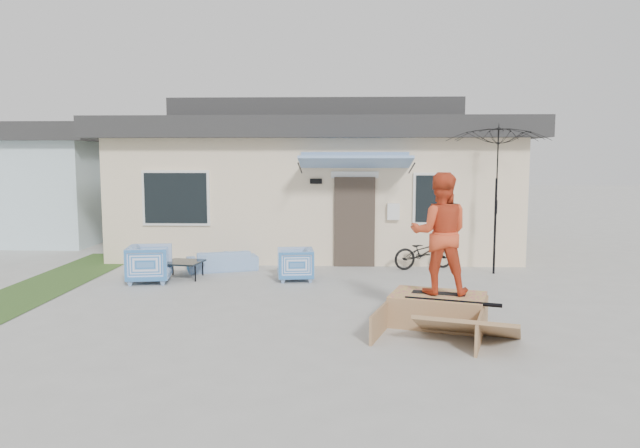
{
  "coord_description": "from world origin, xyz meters",
  "views": [
    {
      "loc": [
        0.75,
        -9.44,
        2.57
      ],
      "look_at": [
        0.3,
        1.8,
        1.3
      ],
      "focal_mm": 33.63,
      "sensor_mm": 36.0,
      "label": 1
    }
  ],
  "objects_px": {
    "loveseat": "(222,257)",
    "bicycle": "(424,249)",
    "armchair_right": "(295,263)",
    "armchair_left": "(149,262)",
    "skate_ramp": "(438,310)",
    "skater": "(440,231)",
    "patio_umbrella": "(496,194)",
    "skateboard": "(439,292)",
    "coffee_table": "(184,270)"
  },
  "relations": [
    {
      "from": "loveseat",
      "to": "armchair_right",
      "type": "relative_size",
      "value": 2.09
    },
    {
      "from": "armchair_left",
      "to": "skate_ramp",
      "type": "xyz_separation_m",
      "value": [
        5.42,
        -2.89,
        -0.19
      ]
    },
    {
      "from": "armchair_left",
      "to": "coffee_table",
      "type": "distance_m",
      "value": 0.77
    },
    {
      "from": "armchair_right",
      "to": "skater",
      "type": "xyz_separation_m",
      "value": [
        2.47,
        -3.17,
        1.07
      ]
    },
    {
      "from": "skateboard",
      "to": "skater",
      "type": "xyz_separation_m",
      "value": [
        0.0,
        0.0,
        0.95
      ]
    },
    {
      "from": "loveseat",
      "to": "armchair_left",
      "type": "distance_m",
      "value": 1.83
    },
    {
      "from": "coffee_table",
      "to": "bicycle",
      "type": "xyz_separation_m",
      "value": [
        5.23,
        1.29,
        0.29
      ]
    },
    {
      "from": "loveseat",
      "to": "coffee_table",
      "type": "distance_m",
      "value": 1.13
    },
    {
      "from": "armchair_left",
      "to": "bicycle",
      "type": "height_order",
      "value": "bicycle"
    },
    {
      "from": "patio_umbrella",
      "to": "armchair_right",
      "type": "bearing_deg",
      "value": -168.45
    },
    {
      "from": "loveseat",
      "to": "bicycle",
      "type": "relative_size",
      "value": 1.05
    },
    {
      "from": "skater",
      "to": "coffee_table",
      "type": "bearing_deg",
      "value": -28.22
    },
    {
      "from": "skater",
      "to": "skate_ramp",
      "type": "bearing_deg",
      "value": 78.4
    },
    {
      "from": "armchair_right",
      "to": "patio_umbrella",
      "type": "relative_size",
      "value": 0.27
    },
    {
      "from": "armchair_right",
      "to": "patio_umbrella",
      "type": "bearing_deg",
      "value": 94.09
    },
    {
      "from": "coffee_table",
      "to": "skater",
      "type": "distance_m",
      "value": 5.99
    },
    {
      "from": "loveseat",
      "to": "patio_umbrella",
      "type": "bearing_deg",
      "value": 158.84
    },
    {
      "from": "bicycle",
      "to": "patio_umbrella",
      "type": "bearing_deg",
      "value": -127.97
    },
    {
      "from": "loveseat",
      "to": "coffee_table",
      "type": "height_order",
      "value": "loveseat"
    },
    {
      "from": "armchair_right",
      "to": "skate_ramp",
      "type": "xyz_separation_m",
      "value": [
        2.46,
        -3.21,
        -0.14
      ]
    },
    {
      "from": "coffee_table",
      "to": "skateboard",
      "type": "relative_size",
      "value": 0.91
    },
    {
      "from": "bicycle",
      "to": "skateboard",
      "type": "relative_size",
      "value": 1.84
    },
    {
      "from": "skate_ramp",
      "to": "skater",
      "type": "height_order",
      "value": "skater"
    },
    {
      "from": "loveseat",
      "to": "coffee_table",
      "type": "relative_size",
      "value": 2.12
    },
    {
      "from": "loveseat",
      "to": "skate_ramp",
      "type": "distance_m",
      "value": 5.96
    },
    {
      "from": "skater",
      "to": "skateboard",
      "type": "bearing_deg",
      "value": -0.0
    },
    {
      "from": "patio_umbrella",
      "to": "skateboard",
      "type": "bearing_deg",
      "value": -114.51
    },
    {
      "from": "loveseat",
      "to": "armchair_left",
      "type": "bearing_deg",
      "value": 27.88
    },
    {
      "from": "bicycle",
      "to": "patio_umbrella",
      "type": "distance_m",
      "value": 2.01
    },
    {
      "from": "loveseat",
      "to": "armchair_right",
      "type": "distance_m",
      "value": 2.02
    },
    {
      "from": "skateboard",
      "to": "skate_ramp",
      "type": "bearing_deg",
      "value": -92.44
    },
    {
      "from": "coffee_table",
      "to": "skateboard",
      "type": "height_order",
      "value": "skateboard"
    },
    {
      "from": "bicycle",
      "to": "patio_umbrella",
      "type": "xyz_separation_m",
      "value": [
        1.46,
        -0.51,
        1.28
      ]
    },
    {
      "from": "coffee_table",
      "to": "bicycle",
      "type": "distance_m",
      "value": 5.4
    },
    {
      "from": "armchair_right",
      "to": "skate_ramp",
      "type": "relative_size",
      "value": 0.4
    },
    {
      "from": "armchair_left",
      "to": "skater",
      "type": "height_order",
      "value": "skater"
    },
    {
      "from": "armchair_right",
      "to": "skater",
      "type": "relative_size",
      "value": 0.4
    },
    {
      "from": "loveseat",
      "to": "patio_umbrella",
      "type": "height_order",
      "value": "patio_umbrella"
    },
    {
      "from": "patio_umbrella",
      "to": "skateboard",
      "type": "height_order",
      "value": "patio_umbrella"
    },
    {
      "from": "armchair_right",
      "to": "armchair_left",
      "type": "bearing_deg",
      "value": -91.18
    },
    {
      "from": "patio_umbrella",
      "to": "skater",
      "type": "distance_m",
      "value": 4.46
    },
    {
      "from": "skate_ramp",
      "to": "armchair_left",
      "type": "bearing_deg",
      "value": 169.37
    },
    {
      "from": "loveseat",
      "to": "bicycle",
      "type": "xyz_separation_m",
      "value": [
        4.59,
        0.37,
        0.17
      ]
    },
    {
      "from": "patio_umbrella",
      "to": "skate_ramp",
      "type": "bearing_deg",
      "value": -114.44
    },
    {
      "from": "loveseat",
      "to": "armchair_left",
      "type": "relative_size",
      "value": 1.83
    },
    {
      "from": "skateboard",
      "to": "coffee_table",
      "type": "bearing_deg",
      "value": 160.94
    },
    {
      "from": "skate_ramp",
      "to": "skater",
      "type": "distance_m",
      "value": 1.21
    },
    {
      "from": "loveseat",
      "to": "bicycle",
      "type": "height_order",
      "value": "bicycle"
    },
    {
      "from": "armchair_right",
      "to": "loveseat",
      "type": "bearing_deg",
      "value": -128.01
    },
    {
      "from": "armchair_left",
      "to": "bicycle",
      "type": "relative_size",
      "value": 0.58
    }
  ]
}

